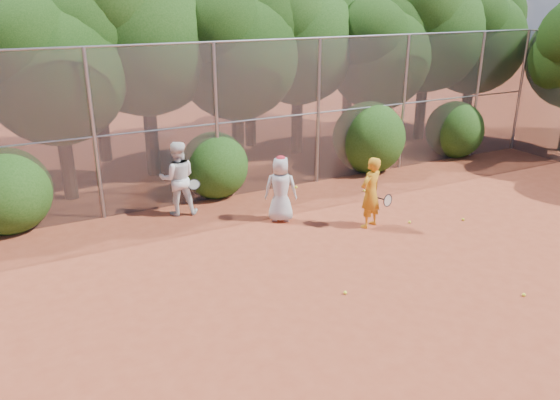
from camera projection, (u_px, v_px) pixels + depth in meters
ground at (391, 290)px, 9.96m from camera, size 80.00×80.00×0.00m
fence_back at (248, 118)px, 14.17m from camera, size 20.05×0.09×4.03m
tree_2 at (54, 59)px, 13.30m from camera, size 3.99×3.47×5.47m
tree_3 at (144, 21)px, 14.93m from camera, size 4.89×4.26×6.70m
tree_4 at (237, 43)px, 15.72m from camera, size 4.19×3.64×5.73m
tree_5 at (299, 29)px, 17.36m from camera, size 4.51×3.92×6.17m
tree_6 at (380, 47)px, 17.80m from camera, size 3.86×3.36×5.29m
tree_7 at (429, 19)px, 19.10m from camera, size 4.77×4.14×6.53m
tree_8 at (476, 31)px, 19.87m from camera, size 4.25×3.70×5.82m
tree_10 at (91, 10)px, 16.26m from camera, size 5.15×4.48×7.06m
tree_11 at (250, 24)px, 18.23m from camera, size 4.64×4.03×6.35m
tree_12 at (352, 11)px, 20.54m from camera, size 5.02×4.37×6.88m
bush_0 at (5, 187)px, 12.27m from camera, size 2.00×2.00×2.00m
bush_1 at (214, 162)px, 14.45m from camera, size 1.80×1.80×1.80m
bush_2 at (369, 134)px, 16.53m from camera, size 2.20×2.20×2.20m
bush_3 at (455, 127)px, 18.08m from camera, size 1.90×1.90×1.90m
player_yellow at (371, 193)px, 12.42m from camera, size 0.85×0.56×1.67m
player_teen at (281, 189)px, 12.79m from camera, size 0.92×0.82×1.60m
player_white at (178, 178)px, 13.15m from camera, size 1.02×0.91×1.82m
ball_0 at (410, 222)px, 12.86m from camera, size 0.07×0.07×0.07m
ball_1 at (463, 219)px, 13.02m from camera, size 0.07×0.07×0.07m
ball_2 at (524, 295)px, 9.74m from camera, size 0.07×0.07×0.07m
ball_3 at (345, 293)px, 9.81m from camera, size 0.07×0.07×0.07m
ball_4 at (364, 191)px, 14.94m from camera, size 0.07×0.07×0.07m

